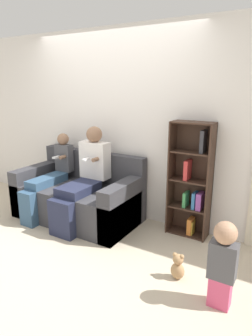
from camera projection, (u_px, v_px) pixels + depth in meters
name	position (u px, v px, depth m)	size (l,w,h in m)	color
ground_plane	(69.00, 238.00, 3.66)	(14.00, 14.00, 0.00)	beige
back_wall	(114.00, 125.00, 4.17)	(10.00, 0.06, 2.55)	silver
couch	(78.00, 198.00, 4.16)	(1.70, 0.89, 0.89)	#38383D
adult_seated	(84.00, 176.00, 3.92)	(0.41, 0.87, 1.28)	#232842
child_seated	(49.00, 177.00, 4.19)	(0.27, 0.88, 1.14)	#335170
toddler_standing	(223.00, 262.00, 2.45)	(0.22, 0.19, 0.77)	#DB4C75
bookshelf	(192.00, 183.00, 3.62)	(0.50, 0.25, 1.41)	#3D281E
teddy_bear	(178.00, 267.00, 2.87)	(0.13, 0.11, 0.27)	tan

